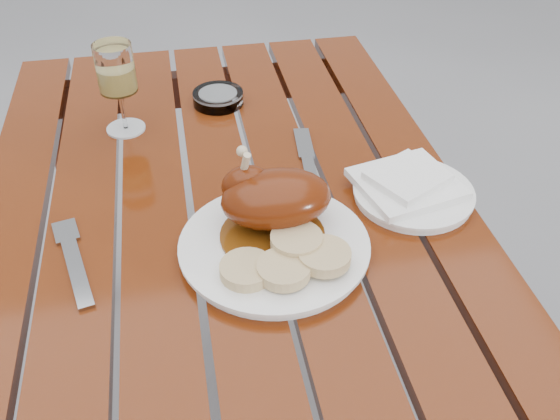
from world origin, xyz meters
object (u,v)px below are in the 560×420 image
object	(u,v)px
wine_glass	(119,89)
ashtray	(218,98)
table	(235,342)
dinner_plate	(274,247)
side_plate	(413,194)

from	to	relation	value
wine_glass	ashtray	world-z (taller)	wine_glass
table	dinner_plate	distance (m)	0.42
table	side_plate	bearing A→B (deg)	-10.67
table	ashtray	bearing A→B (deg)	85.49
dinner_plate	ashtray	xyz separation A→B (m)	(-0.03, 0.47, 0.00)
side_plate	ashtray	size ratio (longest dim) A/B	1.94
dinner_plate	wine_glass	size ratio (longest dim) A/B	1.64
dinner_plate	side_plate	bearing A→B (deg)	19.43
side_plate	dinner_plate	bearing A→B (deg)	-160.57
side_plate	ashtray	xyz separation A→B (m)	(-0.28, 0.38, 0.00)
dinner_plate	wine_glass	world-z (taller)	wine_glass
table	wine_glass	size ratio (longest dim) A/B	6.87
table	side_plate	distance (m)	0.50
wine_glass	table	bearing A→B (deg)	-57.13
table	wine_glass	world-z (taller)	wine_glass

